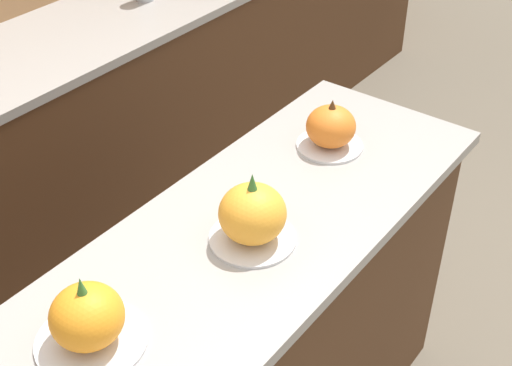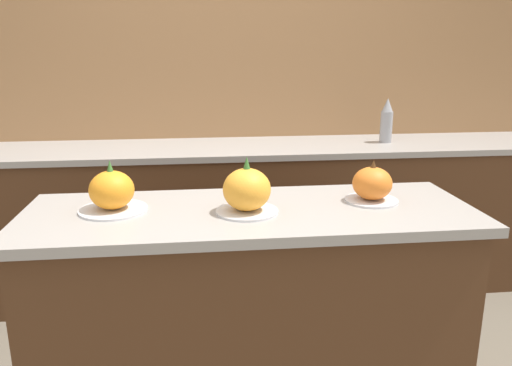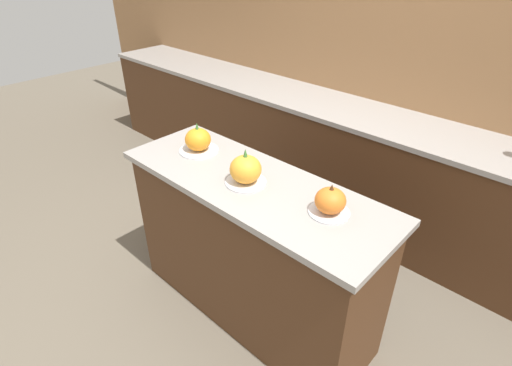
{
  "view_description": "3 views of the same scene",
  "coord_description": "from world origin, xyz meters",
  "views": [
    {
      "loc": [
        -1.06,
        -0.83,
        2.07
      ],
      "look_at": [
        0.06,
        0.02,
        1.05
      ],
      "focal_mm": 50.0,
      "sensor_mm": 36.0,
      "label": 1
    },
    {
      "loc": [
        -0.17,
        -1.64,
        1.49
      ],
      "look_at": [
        0.02,
        -0.04,
        1.05
      ],
      "focal_mm": 35.0,
      "sensor_mm": 36.0,
      "label": 2
    },
    {
      "loc": [
        1.22,
        -1.28,
        2.03
      ],
      "look_at": [
        0.06,
        -0.03,
        0.98
      ],
      "focal_mm": 28.0,
      "sensor_mm": 36.0,
      "label": 3
    }
  ],
  "objects": [
    {
      "name": "back_counter",
      "position": [
        0.0,
        1.29,
        0.46
      ],
      "size": [
        6.0,
        0.6,
        0.92
      ],
      "color": "#4C2D19",
      "rests_on": "ground_plane"
    },
    {
      "name": "pumpkin_cake_center",
      "position": [
        -0.01,
        -0.03,
        1.02
      ],
      "size": [
        0.21,
        0.21,
        0.19
      ],
      "color": "silver",
      "rests_on": "kitchen_island"
    },
    {
      "name": "pumpkin_cake_right",
      "position": [
        0.45,
        0.04,
        1.01
      ],
      "size": [
        0.19,
        0.19,
        0.15
      ],
      "color": "silver",
      "rests_on": "kitchen_island"
    },
    {
      "name": "kitchen_island",
      "position": [
        0.0,
        0.0,
        0.48
      ],
      "size": [
        1.57,
        0.56,
        0.95
      ],
      "color": "#4C2D19",
      "rests_on": "ground_plane"
    },
    {
      "name": "wall_back",
      "position": [
        0.0,
        1.62,
        1.25
      ],
      "size": [
        8.0,
        0.06,
        2.5
      ],
      "color": "#9E7047",
      "rests_on": "ground_plane"
    },
    {
      "name": "pumpkin_cake_left",
      "position": [
        -0.47,
        0.04,
        1.01
      ],
      "size": [
        0.23,
        0.23,
        0.18
      ],
      "color": "silver",
      "rests_on": "kitchen_island"
    },
    {
      "name": "ground_plane",
      "position": [
        0.0,
        0.0,
        0.0
      ],
      "size": [
        12.0,
        12.0,
        0.0
      ],
      "primitive_type": "plane",
      "color": "#665B4C"
    }
  ]
}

